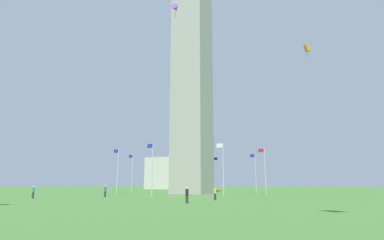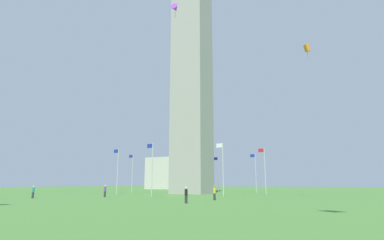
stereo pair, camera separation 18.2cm
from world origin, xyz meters
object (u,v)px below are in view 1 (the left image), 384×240
(flagpole_ne, at_px, (117,169))
(kite_purple_delta, at_px, (176,8))
(person_black_shirt, at_px, (187,195))
(person_yellow_shirt, at_px, (215,193))
(flagpole_w, at_px, (218,172))
(person_teal_shirt, at_px, (33,192))
(flagpole_sw, at_px, (255,171))
(kite_orange_box, at_px, (307,48))
(obelisk_monument, at_px, (192,47))
(flagpole_n, at_px, (132,171))
(flagpole_se, at_px, (223,167))
(flagpole_e, at_px, (152,167))
(flagpole_nw, at_px, (172,173))
(distant_building, at_px, (178,173))
(person_purple_shirt, at_px, (105,191))
(flagpole_s, at_px, (265,169))

(flagpole_ne, xyz_separation_m, kite_purple_delta, (-16.29, 8.30, 23.51))
(person_black_shirt, distance_m, person_yellow_shirt, 6.90)
(flagpole_w, distance_m, person_teal_shirt, 42.06)
(person_teal_shirt, height_order, kite_purple_delta, kite_purple_delta)
(flagpole_w, height_order, kite_purple_delta, kite_purple_delta)
(flagpole_w, bearing_deg, flagpole_sw, 157.50)
(kite_orange_box, bearing_deg, person_teal_shirt, 27.25)
(flagpole_sw, distance_m, kite_orange_box, 28.63)
(person_teal_shirt, bearing_deg, obelisk_monument, -34.37)
(person_teal_shirt, bearing_deg, kite_purple_delta, -77.53)
(flagpole_n, relative_size, flagpole_sw, 1.00)
(flagpole_n, height_order, flagpole_se, same)
(flagpole_se, relative_size, person_yellow_shirt, 4.69)
(flagpole_ne, relative_size, person_black_shirt, 5.01)
(flagpole_e, height_order, person_black_shirt, flagpole_e)
(flagpole_sw, distance_m, person_black_shirt, 36.72)
(flagpole_w, relative_size, kite_orange_box, 3.59)
(person_teal_shirt, bearing_deg, flagpole_nw, -12.14)
(flagpole_sw, distance_m, person_teal_shirt, 42.37)
(kite_purple_delta, xyz_separation_m, distant_building, (32.09, -61.62, -22.63))
(flagpole_n, distance_m, person_purple_shirt, 21.28)
(flagpole_ne, distance_m, flagpole_w, 26.66)
(flagpole_e, bearing_deg, kite_purple_delta, 146.20)
(flagpole_se, xyz_separation_m, person_yellow_shirt, (-2.21, 9.20, -3.66))
(obelisk_monument, relative_size, flagpole_s, 7.42)
(flagpole_nw, relative_size, person_black_shirt, 5.01)
(person_yellow_shirt, bearing_deg, person_teal_shirt, 79.77)
(flagpole_w, bearing_deg, flagpole_s, 135.00)
(flagpole_se, xyz_separation_m, flagpole_s, (-4.23, -10.20, 0.00))
(person_black_shirt, relative_size, distant_building, 0.09)
(kite_orange_box, bearing_deg, flagpole_se, 11.64)
(obelisk_monument, distance_m, flagpole_w, 29.92)
(distant_building, bearing_deg, kite_orange_box, 134.42)
(person_black_shirt, bearing_deg, flagpole_se, -2.62)
(flagpole_se, bearing_deg, person_black_shirt, 96.31)
(person_teal_shirt, xyz_separation_m, distant_building, (14.04, -68.84, 4.59))
(flagpole_sw, distance_m, distant_building, 48.93)
(obelisk_monument, relative_size, flagpole_n, 7.42)
(flagpole_e, distance_m, distant_building, 63.14)
(flagpole_se, height_order, person_teal_shirt, flagpole_se)
(flagpole_se, distance_m, kite_orange_box, 22.71)
(flagpole_w, bearing_deg, kite_purple_delta, 100.48)
(flagpole_ne, xyz_separation_m, flagpole_w, (-10.20, -24.63, 0.00))
(person_purple_shirt, distance_m, kite_purple_delta, 29.46)
(flagpole_se, bearing_deg, flagpole_s, -112.50)
(flagpole_n, distance_m, flagpole_nw, 11.04)
(flagpole_se, distance_m, distant_building, 64.44)
(flagpole_w, height_order, person_yellow_shirt, flagpole_w)
(obelisk_monument, distance_m, person_purple_shirt, 35.73)
(flagpole_s, height_order, flagpole_w, same)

